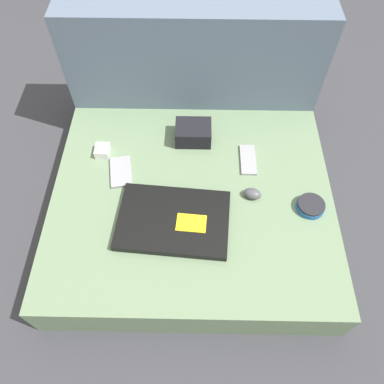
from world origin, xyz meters
The scene contains 10 objects.
ground_plane centered at (0.00, 0.00, 0.00)m, with size 8.00×8.00×0.00m, color #38383D.
couch_seat centered at (0.00, 0.00, 0.08)m, with size 0.91×0.79×0.15m.
couch_backrest centered at (0.00, 0.49, 0.26)m, with size 0.91×0.20×0.52m.
laptop centered at (-0.05, -0.10, 0.16)m, with size 0.35×0.26×0.03m.
computer_mouse centered at (0.19, 0.00, 0.17)m, with size 0.06×0.05×0.03m.
speaker_puck centered at (0.37, -0.04, 0.16)m, with size 0.09×0.09×0.03m.
phone_silver centered at (0.19, 0.15, 0.16)m, with size 0.05×0.13×0.01m.
phone_black centered at (-0.24, 0.09, 0.16)m, with size 0.09×0.13×0.01m.
camera_pouch centered at (0.00, 0.24, 0.18)m, with size 0.13×0.10×0.06m.
charger_brick centered at (-0.31, 0.17, 0.17)m, with size 0.05×0.05×0.03m.
Camera 1 is at (0.01, -0.66, 1.16)m, focal length 35.00 mm.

